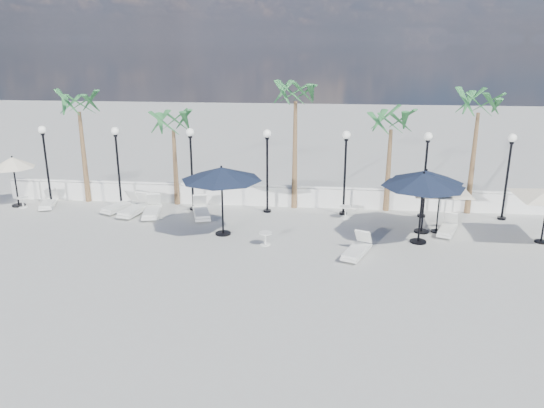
# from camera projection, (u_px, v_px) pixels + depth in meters

# --- Properties ---
(ground) EXTENTS (100.00, 100.00, 0.00)m
(ground) POSITION_uv_depth(u_px,v_px,m) (247.00, 270.00, 18.43)
(ground) COLOR #999894
(ground) RESTS_ON ground
(balustrade) EXTENTS (26.00, 0.30, 1.01)m
(balustrade) POSITION_uv_depth(u_px,v_px,m) (270.00, 196.00, 25.42)
(balustrade) COLOR silver
(balustrade) RESTS_ON ground
(lamppost_0) EXTENTS (0.36, 0.36, 3.84)m
(lamppost_0) POSITION_uv_depth(u_px,v_px,m) (45.00, 154.00, 24.88)
(lamppost_0) COLOR black
(lamppost_0) RESTS_ON ground
(lamppost_1) EXTENTS (0.36, 0.36, 3.84)m
(lamppost_1) POSITION_uv_depth(u_px,v_px,m) (117.00, 156.00, 24.54)
(lamppost_1) COLOR black
(lamppost_1) RESTS_ON ground
(lamppost_2) EXTENTS (0.36, 0.36, 3.84)m
(lamppost_2) POSITION_uv_depth(u_px,v_px,m) (191.00, 158.00, 24.20)
(lamppost_2) COLOR black
(lamppost_2) RESTS_ON ground
(lamppost_3) EXTENTS (0.36, 0.36, 3.84)m
(lamppost_3) POSITION_uv_depth(u_px,v_px,m) (267.00, 159.00, 23.86)
(lamppost_3) COLOR black
(lamppost_3) RESTS_ON ground
(lamppost_4) EXTENTS (0.36, 0.36, 3.84)m
(lamppost_4) POSITION_uv_depth(u_px,v_px,m) (345.00, 161.00, 23.53)
(lamppost_4) COLOR black
(lamppost_4) RESTS_ON ground
(lamppost_5) EXTENTS (0.36, 0.36, 3.84)m
(lamppost_5) POSITION_uv_depth(u_px,v_px,m) (426.00, 163.00, 23.19)
(lamppost_5) COLOR black
(lamppost_5) RESTS_ON ground
(lamppost_6) EXTENTS (0.36, 0.36, 3.84)m
(lamppost_6) POSITION_uv_depth(u_px,v_px,m) (509.00, 165.00, 22.85)
(lamppost_6) COLOR black
(lamppost_6) RESTS_ON ground
(palm_0) EXTENTS (2.60, 2.60, 5.50)m
(palm_0) POSITION_uv_depth(u_px,v_px,m) (79.00, 109.00, 24.89)
(palm_0) COLOR brown
(palm_0) RESTS_ON ground
(palm_1) EXTENTS (2.60, 2.60, 4.70)m
(palm_1) POSITION_uv_depth(u_px,v_px,m) (173.00, 127.00, 24.68)
(palm_1) COLOR brown
(palm_1) RESTS_ON ground
(palm_2) EXTENTS (2.60, 2.60, 6.10)m
(palm_2) POSITION_uv_depth(u_px,v_px,m) (296.00, 99.00, 23.73)
(palm_2) COLOR brown
(palm_2) RESTS_ON ground
(palm_3) EXTENTS (2.60, 2.60, 4.90)m
(palm_3) POSITION_uv_depth(u_px,v_px,m) (391.00, 126.00, 23.66)
(palm_3) COLOR brown
(palm_3) RESTS_ON ground
(palm_4) EXTENTS (2.60, 2.60, 5.70)m
(palm_4) POSITION_uv_depth(u_px,v_px,m) (479.00, 110.00, 23.07)
(palm_4) COLOR brown
(palm_4) RESTS_ON ground
(lounger_0) EXTENTS (1.02, 2.13, 0.77)m
(lounger_0) POSITION_uv_depth(u_px,v_px,m) (152.00, 210.00, 24.01)
(lounger_0) COLOR silver
(lounger_0) RESTS_ON ground
(lounger_1) EXTENTS (1.07, 1.88, 0.67)m
(lounger_1) POSITION_uv_depth(u_px,v_px,m) (49.00, 202.00, 25.28)
(lounger_1) COLOR silver
(lounger_1) RESTS_ON ground
(lounger_2) EXTENTS (1.09, 2.18, 0.78)m
(lounger_2) POSITION_uv_depth(u_px,v_px,m) (135.00, 208.00, 24.23)
(lounger_2) COLOR silver
(lounger_2) RESTS_ON ground
(lounger_3) EXTENTS (1.39, 2.08, 0.75)m
(lounger_3) POSITION_uv_depth(u_px,v_px,m) (121.00, 205.00, 24.73)
(lounger_3) COLOR silver
(lounger_3) RESTS_ON ground
(lounger_4) EXTENTS (1.24, 2.16, 0.77)m
(lounger_4) POSITION_uv_depth(u_px,v_px,m) (201.00, 211.00, 23.84)
(lounger_4) COLOR silver
(lounger_4) RESTS_ON ground
(lounger_5) EXTENTS (1.18, 1.87, 0.67)m
(lounger_5) POSITION_uv_depth(u_px,v_px,m) (448.00, 228.00, 21.81)
(lounger_5) COLOR silver
(lounger_5) RESTS_ON ground
(lounger_6) EXTENTS (1.25, 1.98, 0.71)m
(lounger_6) POSITION_uv_depth(u_px,v_px,m) (357.00, 250.00, 19.56)
(lounger_6) COLOR silver
(lounger_6) RESTS_ON ground
(side_table_0) EXTENTS (0.51, 0.51, 0.49)m
(side_table_0) POSITION_uv_depth(u_px,v_px,m) (23.00, 201.00, 25.16)
(side_table_0) COLOR silver
(side_table_0) RESTS_ON ground
(side_table_1) EXTENTS (0.53, 0.53, 0.51)m
(side_table_1) POSITION_uv_depth(u_px,v_px,m) (265.00, 237.00, 20.56)
(side_table_1) COLOR silver
(side_table_1) RESTS_ON ground
(side_table_2) EXTENTS (0.56, 0.56, 0.54)m
(side_table_2) POSITION_uv_depth(u_px,v_px,m) (346.00, 211.00, 23.66)
(side_table_2) COLOR silver
(side_table_2) RESTS_ON ground
(parasol_navy_left) EXTENTS (3.28, 3.28, 2.89)m
(parasol_navy_left) POSITION_uv_depth(u_px,v_px,m) (221.00, 174.00, 21.02)
(parasol_navy_left) COLOR black
(parasol_navy_left) RESTS_ON ground
(parasol_navy_mid) EXTENTS (3.01, 3.01, 2.70)m
(parasol_navy_mid) POSITION_uv_depth(u_px,v_px,m) (426.00, 177.00, 21.31)
(parasol_navy_mid) COLOR black
(parasol_navy_mid) RESTS_ON ground
(parasol_navy_right) EXTENTS (3.21, 3.21, 2.88)m
(parasol_navy_right) POSITION_uv_depth(u_px,v_px,m) (423.00, 180.00, 20.15)
(parasol_navy_right) COLOR black
(parasol_navy_right) RESTS_ON ground
(parasol_cream_sq_a) EXTENTS (4.51, 4.51, 2.22)m
(parasol_cream_sq_a) POSITION_uv_depth(u_px,v_px,m) (441.00, 184.00, 21.44)
(parasol_cream_sq_a) COLOR black
(parasol_cream_sq_a) RESTS_ON ground
(parasol_cream_small) EXTENTS (2.00, 2.00, 2.46)m
(parasol_cream_small) POSITION_uv_depth(u_px,v_px,m) (13.00, 163.00, 24.85)
(parasol_cream_small) COLOR black
(parasol_cream_small) RESTS_ON ground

